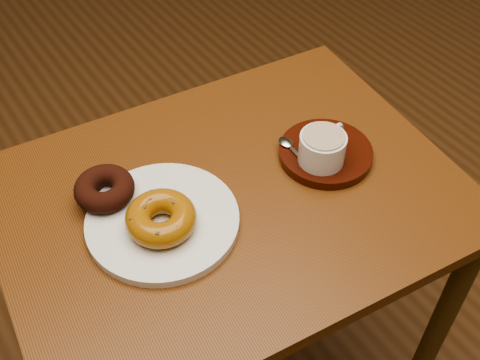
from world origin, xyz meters
TOP-DOWN VIEW (x-y plane):
  - cafe_table at (-0.05, -0.00)m, footprint 0.82×0.65m
  - donut_plate at (-0.17, 0.00)m, footprint 0.27×0.27m
  - donut_cinnamon at (-0.23, 0.09)m, footprint 0.10×0.10m
  - donut_caramel at (-0.18, -0.01)m, footprint 0.13×0.13m
  - saucer at (0.14, -0.03)m, footprint 0.21×0.21m
  - coffee_cup at (0.11, -0.04)m, footprint 0.10×0.08m
  - teaspoon at (0.09, 0.02)m, footprint 0.02×0.10m

SIDE VIEW (x-z plane):
  - cafe_table at x=-0.05m, z-range 0.24..0.96m
  - donut_plate at x=-0.17m, z-range 0.71..0.73m
  - saucer at x=0.14m, z-range 0.71..0.73m
  - teaspoon at x=0.09m, z-range 0.73..0.74m
  - donut_cinnamon at x=-0.23m, z-range 0.73..0.76m
  - donut_caramel at x=-0.18m, z-range 0.73..0.77m
  - coffee_cup at x=0.11m, z-range 0.73..0.79m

